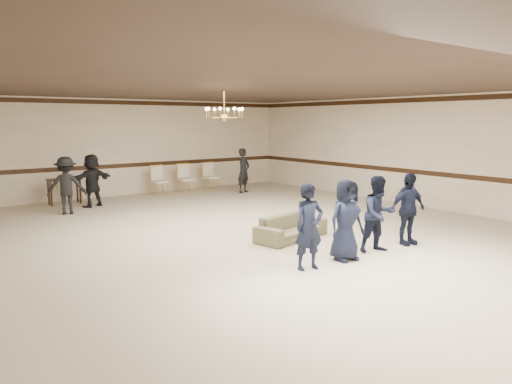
% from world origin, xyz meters
% --- Properties ---
extents(room, '(12.01, 14.01, 3.21)m').
position_xyz_m(room, '(0.00, 0.00, 1.60)').
color(room, '#C3B196').
rests_on(room, ground).
extents(chair_rail, '(12.00, 0.02, 0.14)m').
position_xyz_m(chair_rail, '(0.00, 6.99, 1.00)').
color(chair_rail, black).
rests_on(chair_rail, wall_back).
extents(crown_molding, '(12.00, 0.02, 0.14)m').
position_xyz_m(crown_molding, '(0.00, 6.99, 3.08)').
color(crown_molding, black).
rests_on(crown_molding, wall_back).
extents(chandelier, '(0.94, 0.94, 0.89)m').
position_xyz_m(chandelier, '(0.00, 1.00, 2.88)').
color(chandelier, gold).
rests_on(chandelier, ceiling).
extents(boy_a, '(0.59, 0.44, 1.46)m').
position_xyz_m(boy_a, '(-0.68, -2.63, 0.73)').
color(boy_a, black).
rests_on(boy_a, floor).
extents(boy_b, '(0.75, 0.53, 1.46)m').
position_xyz_m(boy_b, '(0.22, -2.63, 0.73)').
color(boy_b, black).
rests_on(boy_b, floor).
extents(boy_c, '(0.83, 0.72, 1.46)m').
position_xyz_m(boy_c, '(1.12, -2.63, 0.73)').
color(boy_c, black).
rests_on(boy_c, floor).
extents(boy_d, '(0.90, 0.50, 1.46)m').
position_xyz_m(boy_d, '(2.02, -2.63, 0.73)').
color(boy_d, black).
rests_on(boy_d, floor).
extents(settee, '(1.86, 1.05, 0.51)m').
position_xyz_m(settee, '(0.45, -0.89, 0.26)').
color(settee, '#797650').
rests_on(settee, floor).
extents(adult_left, '(1.13, 0.89, 1.54)m').
position_xyz_m(adult_left, '(-2.61, 4.74, 0.77)').
color(adult_left, black).
rests_on(adult_left, floor).
extents(adult_mid, '(1.50, 0.85, 1.54)m').
position_xyz_m(adult_mid, '(-1.71, 5.44, 0.77)').
color(adult_mid, black).
rests_on(adult_mid, floor).
extents(adult_right, '(0.66, 0.55, 1.54)m').
position_xyz_m(adult_right, '(3.39, 5.04, 0.77)').
color(adult_right, black).
rests_on(adult_right, floor).
extents(banquet_chair_left, '(0.50, 0.50, 0.99)m').
position_xyz_m(banquet_chair_left, '(0.74, 6.17, 0.49)').
color(banquet_chair_left, beige).
rests_on(banquet_chair_left, floor).
extents(banquet_chair_mid, '(0.49, 0.49, 0.99)m').
position_xyz_m(banquet_chair_mid, '(1.74, 6.17, 0.49)').
color(banquet_chair_mid, beige).
rests_on(banquet_chair_mid, floor).
extents(banquet_chair_right, '(0.50, 0.50, 0.99)m').
position_xyz_m(banquet_chair_right, '(2.74, 6.17, 0.49)').
color(banquet_chair_right, beige).
rests_on(banquet_chair_right, floor).
extents(console_table, '(0.95, 0.42, 0.79)m').
position_xyz_m(console_table, '(-2.26, 6.37, 0.39)').
color(console_table, '#331C11').
rests_on(console_table, floor).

